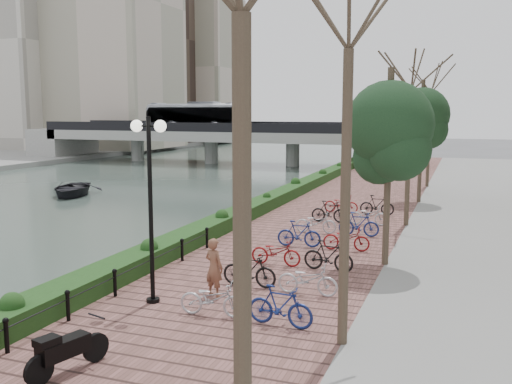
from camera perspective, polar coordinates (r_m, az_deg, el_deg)
The scene contains 12 objects.
river_water at distance 43.60m, azimuth -15.55°, elevation 0.48°, with size 30.00×130.00×0.02m, color #3F4E46.
promenade at distance 28.74m, azimuth 7.08°, elevation -2.67°, with size 8.00×75.00×0.50m, color brown.
hedge at distance 31.92m, azimuth 2.18°, elevation -0.52°, with size 1.10×56.00×0.60m, color #163312.
chain_fence at distance 15.73m, azimuth -16.00°, elevation -9.85°, with size 0.10×14.10×0.70m.
lamppost at distance 15.16m, azimuth -10.59°, elevation 2.16°, with size 1.02×0.32×4.98m.
motorcycle at distance 12.16m, azimuth -18.27°, elevation -14.65°, with size 0.50×1.61×1.01m, color black, non-canonical shape.
pedestrian at distance 15.94m, azimuth -4.22°, elevation -7.53°, with size 0.60×0.40×1.65m, color brown.
bicycle_parking at distance 21.35m, azimuth 6.54°, elevation -4.48°, with size 2.40×17.32×1.00m.
street_trees at distance 22.88m, azimuth 14.24°, elevation 3.05°, with size 3.20×37.12×6.80m.
bridge at distance 60.77m, azimuth -4.84°, elevation 6.04°, with size 36.00×10.77×6.50m.
boat at distance 39.52m, azimuth -17.95°, elevation 0.33°, with size 3.31×4.64×0.96m, color black.
far_buildings at distance 92.63m, azimuth -14.54°, elevation 14.45°, with size 35.00×38.00×38.00m.
Camera 1 is at (10.39, -9.99, 5.64)m, focal length 40.00 mm.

